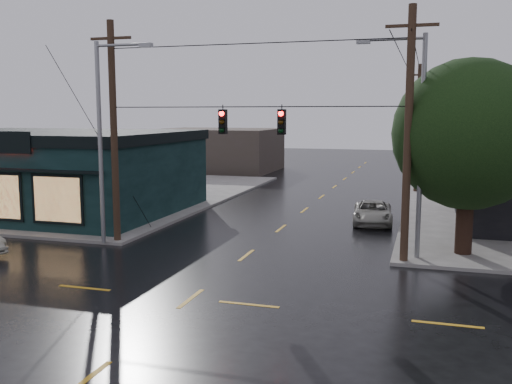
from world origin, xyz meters
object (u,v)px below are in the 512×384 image
(corner_tree, at_px, (469,135))
(utility_pole_nw, at_px, (118,243))
(suv_silver, at_px, (373,212))
(utility_pole_ne, at_px, (403,264))

(corner_tree, xyz_separation_m, utility_pole_nw, (-15.35, -1.93, -5.15))
(suv_silver, bearing_deg, utility_pole_nw, -148.42)
(utility_pole_nw, xyz_separation_m, suv_silver, (11.00, 8.26, 0.62))
(utility_pole_nw, bearing_deg, corner_tree, 7.17)
(utility_pole_ne, height_order, suv_silver, utility_pole_ne)
(utility_pole_nw, relative_size, suv_silver, 2.28)
(corner_tree, bearing_deg, utility_pole_nw, -172.83)
(utility_pole_ne, bearing_deg, utility_pole_nw, 180.00)
(utility_pole_nw, xyz_separation_m, utility_pole_ne, (13.00, 0.00, 0.00))
(corner_tree, distance_m, suv_silver, 8.92)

